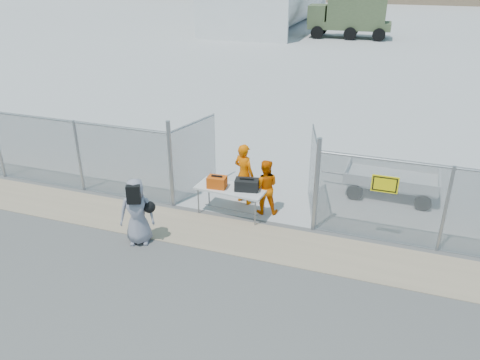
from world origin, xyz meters
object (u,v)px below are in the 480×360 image
at_px(folding_table, 231,201).
at_px(utility_trailer, 391,181).
at_px(security_worker_right, 265,187).
at_px(visitor, 137,212).
at_px(security_worker_left, 244,174).

distance_m(folding_table, utility_trailer, 4.85).
height_order(folding_table, security_worker_right, security_worker_right).
relative_size(security_worker_right, visitor, 0.92).
bearing_deg(security_worker_left, utility_trailer, -133.23).
bearing_deg(security_worker_left, security_worker_right, 173.04).
bearing_deg(utility_trailer, folding_table, -144.76).
xyz_separation_m(security_worker_left, utility_trailer, (3.93, 1.92, -0.47)).
bearing_deg(folding_table, visitor, -124.22).
bearing_deg(visitor, security_worker_right, 22.65).
bearing_deg(security_worker_left, folding_table, 102.19).
distance_m(security_worker_left, visitor, 3.32).
bearing_deg(security_worker_right, security_worker_left, -42.50).
distance_m(security_worker_left, security_worker_right, 0.82).
relative_size(security_worker_left, utility_trailer, 0.52).
distance_m(folding_table, visitor, 2.67).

